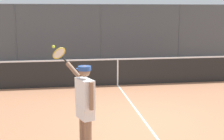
# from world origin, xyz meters

# --- Properties ---
(ground_plane) EXTENTS (60.00, 60.00, 0.00)m
(ground_plane) POSITION_xyz_m (0.00, 0.00, 0.00)
(ground_plane) COLOR #B27551
(fence_backdrop) EXTENTS (19.58, 1.37, 2.94)m
(fence_backdrop) POSITION_xyz_m (-0.00, -9.44, 1.36)
(fence_backdrop) COLOR #474C51
(fence_backdrop) RESTS_ON ground
(tennis_net) EXTENTS (10.61, 0.09, 1.07)m
(tennis_net) POSITION_xyz_m (0.00, -3.80, 0.49)
(tennis_net) COLOR #2D2D2D
(tennis_net) RESTS_ON ground
(tennis_player) EXTENTS (0.81, 1.22, 1.93)m
(tennis_player) POSITION_xyz_m (1.53, 1.35, 0.96)
(tennis_player) COLOR navy
(tennis_player) RESTS_ON ground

